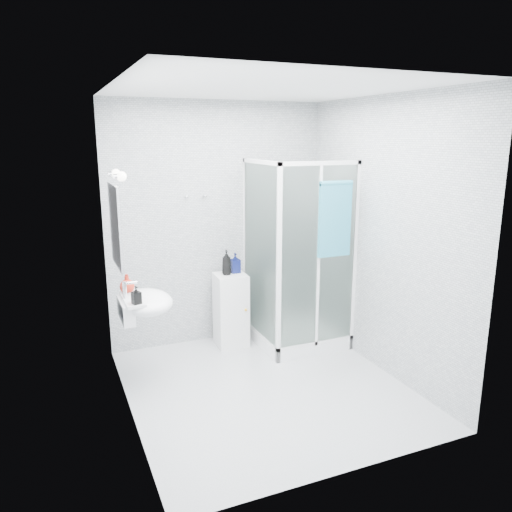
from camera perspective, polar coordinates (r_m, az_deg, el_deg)
name	(u,v)px	position (r m, az deg, el deg)	size (l,w,h in m)	color
room	(267,248)	(4.25, 1.22, 0.90)	(2.40, 2.60, 2.60)	#B9BEC0
shower_enclosure	(294,306)	(5.43, 4.33, -5.69)	(0.90, 0.95, 2.00)	white
wall_basin	(144,303)	(4.52, -12.73, -5.28)	(0.46, 0.56, 0.35)	white
mirror	(115,226)	(4.33, -15.81, 3.31)	(0.02, 0.60, 0.70)	white
vanity_lights	(118,175)	(4.28, -15.50, 8.91)	(0.10, 0.40, 0.08)	silver
wall_hooks	(196,196)	(5.28, -6.90, 6.79)	(0.23, 0.06, 0.03)	silver
storage_cabinet	(231,310)	(5.45, -2.88, -6.15)	(0.34, 0.36, 0.79)	white
hand_towel	(335,217)	(4.95, 9.01, 4.39)	(0.35, 0.05, 0.75)	teal
shampoo_bottle_a	(227,262)	(5.30, -3.38, -0.74)	(0.10, 0.10, 0.27)	black
shampoo_bottle_b	(235,263)	(5.37, -2.40, -0.79)	(0.10, 0.10, 0.22)	#0B1246
soap_dispenser_orange	(127,283)	(4.61, -14.54, -3.06)	(0.13, 0.13, 0.17)	#AD2414
soap_dispenser_black	(136,295)	(4.29, -13.53, -4.37)	(0.07, 0.07, 0.15)	black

